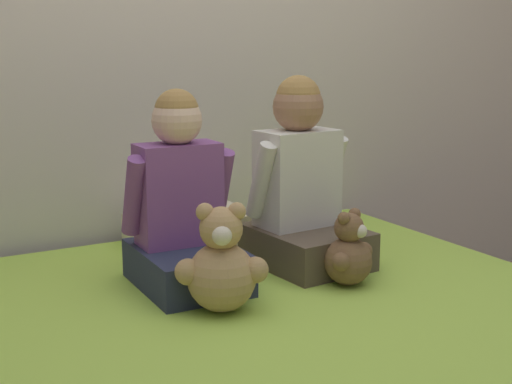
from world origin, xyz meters
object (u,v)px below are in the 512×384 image
child_on_left (182,211)px  teddy_bear_held_by_right_child (349,254)px  child_on_right (301,189)px  pillow_at_headboard (191,228)px  teddy_bear_held_by_left_child (221,266)px

child_on_left → teddy_bear_held_by_right_child: child_on_left is taller
child_on_right → pillow_at_headboard: size_ratio=1.41×
child_on_right → teddy_bear_held_by_left_child: 0.52m
child_on_right → pillow_at_headboard: (-0.22, 0.40, -0.20)m
teddy_bear_held_by_right_child → pillow_at_headboard: teddy_bear_held_by_right_child is taller
teddy_bear_held_by_right_child → child_on_left: bearing=125.0°
child_on_left → child_on_right: (0.43, 0.00, 0.02)m
child_on_right → teddy_bear_held_by_right_child: size_ratio=2.66×
teddy_bear_held_by_left_child → child_on_left: bearing=113.8°
child_on_right → teddy_bear_held_by_left_child: bearing=-152.7°
teddy_bear_held_by_left_child → teddy_bear_held_by_right_child: size_ratio=1.30×
pillow_at_headboard → teddy_bear_held_by_right_child: bearing=-71.4°
child_on_right → teddy_bear_held_by_right_child: child_on_right is taller
child_on_left → teddy_bear_held_by_left_child: bearing=-89.0°
child_on_left → pillow_at_headboard: bearing=63.7°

